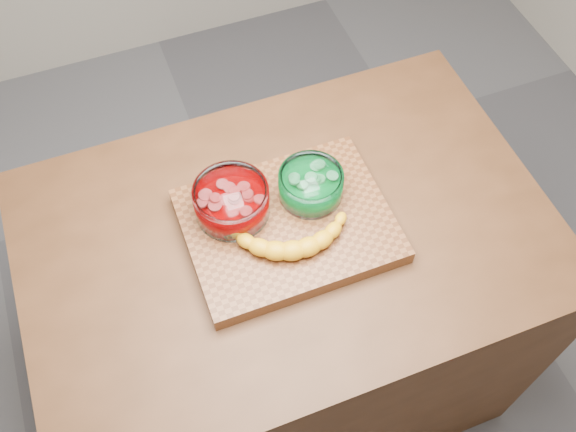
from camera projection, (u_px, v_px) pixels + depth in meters
name	position (u px, v px, depth m)	size (l,w,h in m)	color
ground	(288.00, 369.00, 2.20)	(3.50, 3.50, 0.00)	#5D5C61
counter	(288.00, 314.00, 1.82)	(1.20, 0.80, 0.90)	#4D2C17
cutting_board	(288.00, 226.00, 1.43)	(0.45, 0.35, 0.04)	brown
bowl_red	(232.00, 201.00, 1.40)	(0.17, 0.17, 0.08)	white
bowl_green	(311.00, 185.00, 1.43)	(0.15, 0.15, 0.07)	white
banana	(291.00, 233.00, 1.37)	(0.29, 0.16, 0.04)	orange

